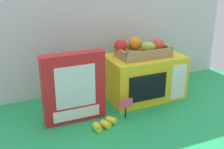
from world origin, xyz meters
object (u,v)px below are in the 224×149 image
(cookie_set_box, at_px, (74,88))
(loose_toy_banana, at_px, (105,124))
(price_sign, at_px, (126,105))
(toy_microwave, at_px, (144,77))
(food_groups_crate, at_px, (141,49))

(cookie_set_box, xyz_separation_m, loose_toy_banana, (0.10, -0.12, -0.15))
(cookie_set_box, distance_m, loose_toy_banana, 0.22)
(price_sign, bearing_deg, loose_toy_banana, -162.65)
(toy_microwave, distance_m, price_sign, 0.27)
(cookie_set_box, relative_size, price_sign, 3.31)
(cookie_set_box, bearing_deg, food_groups_crate, 14.45)
(food_groups_crate, bearing_deg, cookie_set_box, -165.55)
(toy_microwave, distance_m, cookie_set_box, 0.44)
(cookie_set_box, bearing_deg, price_sign, -19.47)
(toy_microwave, xyz_separation_m, loose_toy_banana, (-0.32, -0.21, -0.10))
(toy_microwave, distance_m, food_groups_crate, 0.16)
(food_groups_crate, relative_size, loose_toy_banana, 2.29)
(loose_toy_banana, bearing_deg, toy_microwave, 33.59)
(food_groups_crate, xyz_separation_m, cookie_set_box, (-0.40, -0.10, -0.11))
(price_sign, xyz_separation_m, loose_toy_banana, (-0.12, -0.04, -0.05))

